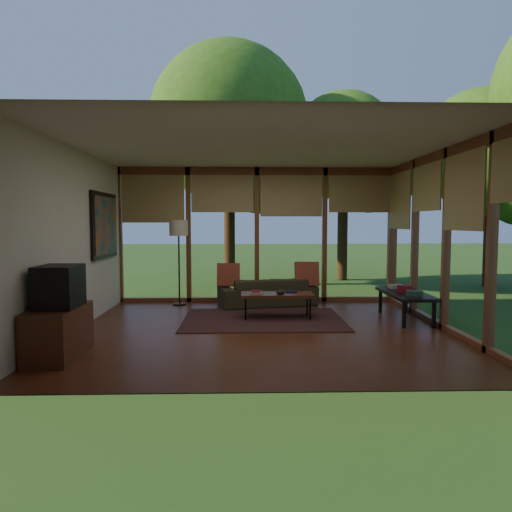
{
  "coord_description": "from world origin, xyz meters",
  "views": [
    {
      "loc": [
        -0.27,
        -6.7,
        1.61
      ],
      "look_at": [
        -0.07,
        0.7,
        1.06
      ],
      "focal_mm": 32.0,
      "sensor_mm": 36.0,
      "label": 1
    }
  ],
  "objects_px": {
    "media_cabinet": "(59,332)",
    "television": "(59,286)",
    "coffee_table": "(277,295)",
    "side_console": "(405,295)",
    "sofa": "(268,292)",
    "floor_lamp": "(179,233)"
  },
  "relations": [
    {
      "from": "sofa",
      "to": "media_cabinet",
      "type": "distance_m",
      "value": 4.24
    },
    {
      "from": "floor_lamp",
      "to": "coffee_table",
      "type": "height_order",
      "value": "floor_lamp"
    },
    {
      "from": "television",
      "to": "side_console",
      "type": "xyz_separation_m",
      "value": [
        4.85,
        1.98,
        -0.44
      ]
    },
    {
      "from": "sofa",
      "to": "side_console",
      "type": "xyz_separation_m",
      "value": [
        2.21,
        -1.32,
        0.14
      ]
    },
    {
      "from": "coffee_table",
      "to": "media_cabinet",
      "type": "bearing_deg",
      "value": -142.49
    },
    {
      "from": "side_console",
      "to": "media_cabinet",
      "type": "bearing_deg",
      "value": -157.89
    },
    {
      "from": "floor_lamp",
      "to": "coffee_table",
      "type": "distance_m",
      "value": 2.46
    },
    {
      "from": "sofa",
      "to": "floor_lamp",
      "type": "xyz_separation_m",
      "value": [
        -1.71,
        0.13,
        1.14
      ]
    },
    {
      "from": "coffee_table",
      "to": "side_console",
      "type": "relative_size",
      "value": 0.86
    },
    {
      "from": "sofa",
      "to": "side_console",
      "type": "distance_m",
      "value": 2.58
    },
    {
      "from": "side_console",
      "to": "television",
      "type": "bearing_deg",
      "value": -157.81
    },
    {
      "from": "coffee_table",
      "to": "side_console",
      "type": "bearing_deg",
      "value": -3.83
    },
    {
      "from": "media_cabinet",
      "to": "coffee_table",
      "type": "xyz_separation_m",
      "value": [
        2.76,
        2.12,
        0.09
      ]
    },
    {
      "from": "sofa",
      "to": "coffee_table",
      "type": "relative_size",
      "value": 1.54
    },
    {
      "from": "media_cabinet",
      "to": "sofa",
      "type": "bearing_deg",
      "value": 51.11
    },
    {
      "from": "sofa",
      "to": "television",
      "type": "relative_size",
      "value": 3.35
    },
    {
      "from": "television",
      "to": "coffee_table",
      "type": "distance_m",
      "value": 3.5
    },
    {
      "from": "floor_lamp",
      "to": "side_console",
      "type": "distance_m",
      "value": 4.3
    },
    {
      "from": "floor_lamp",
      "to": "side_console",
      "type": "xyz_separation_m",
      "value": [
        3.92,
        -1.46,
        -1.0
      ]
    },
    {
      "from": "television",
      "to": "sofa",
      "type": "bearing_deg",
      "value": 51.32
    },
    {
      "from": "side_console",
      "to": "sofa",
      "type": "bearing_deg",
      "value": 149.05
    },
    {
      "from": "media_cabinet",
      "to": "television",
      "type": "xyz_separation_m",
      "value": [
        0.02,
        0.0,
        0.55
      ]
    }
  ]
}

